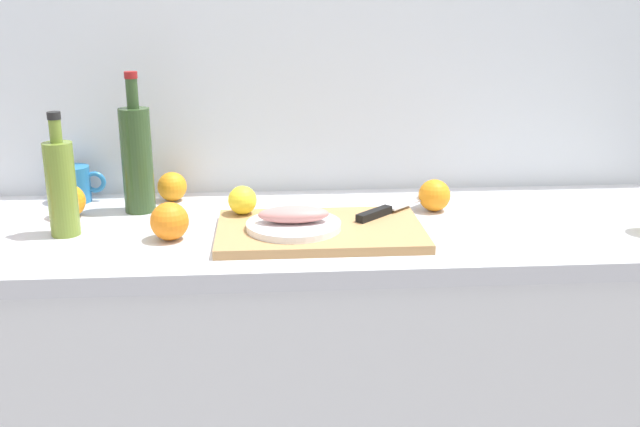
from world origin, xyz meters
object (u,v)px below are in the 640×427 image
chef_knife (388,209)px  coffee_mug_0 (75,184)px  cutting_board (320,231)px  wine_bottle (137,157)px  lemon_0 (242,200)px  olive_oil_bottle (61,186)px  orange_0 (170,221)px  fish_fillet (294,214)px  white_plate (294,226)px

chef_knife → coffee_mug_0: 0.81m
coffee_mug_0 → cutting_board: bearing=-27.4°
chef_knife → wine_bottle: 0.62m
lemon_0 → olive_oil_bottle: 0.40m
cutting_board → orange_0: 0.33m
cutting_board → coffee_mug_0: coffee_mug_0 is taller
cutting_board → orange_0: bearing=-178.7°
wine_bottle → fish_fillet: bearing=-31.9°
white_plate → orange_0: size_ratio=2.48×
fish_fillet → lemon_0: 0.17m
chef_knife → olive_oil_bottle: size_ratio=0.83×
coffee_mug_0 → olive_oil_bottle: bearing=-80.9°
orange_0 → olive_oil_bottle: bearing=167.6°
cutting_board → wine_bottle: size_ratio=1.34×
chef_knife → lemon_0: 0.34m
wine_bottle → olive_oil_bottle: bearing=-128.4°
chef_knife → orange_0: 0.50m
fish_fillet → chef_knife: (0.23, 0.10, -0.02)m
white_plate → chef_knife: chef_knife is taller
fish_fillet → orange_0: size_ratio=1.86×
lemon_0 → white_plate: bearing=-46.4°
wine_bottle → chef_knife: bearing=-11.8°
chef_knife → coffee_mug_0: (-0.77, 0.22, 0.02)m
chef_knife → olive_oil_bottle: 0.74m
olive_oil_bottle → coffee_mug_0: 0.28m
white_plate → chef_knife: (0.23, 0.10, 0.00)m
fish_fillet → coffee_mug_0: bearing=149.2°
white_plate → coffee_mug_0: 0.64m
white_plate → coffee_mug_0: bearing=149.2°
wine_bottle → orange_0: wine_bottle is taller
fish_fillet → cutting_board: bearing=11.7°
coffee_mug_0 → orange_0: bearing=-49.1°
coffee_mug_0 → orange_0: (0.28, -0.32, -0.00)m
chef_knife → olive_oil_bottle: bearing=139.8°
chef_knife → orange_0: orange_0 is taller
cutting_board → coffee_mug_0: bearing=152.6°
white_plate → wine_bottle: 0.45m
white_plate → wine_bottle: size_ratio=0.61×
lemon_0 → wine_bottle: (-0.25, 0.11, 0.08)m
fish_fillet → wine_bottle: wine_bottle is taller
white_plate → orange_0: bearing=178.9°
fish_fillet → coffee_mug_0: size_ratio=1.25×
cutting_board → lemon_0: bearing=148.1°
chef_knife → cutting_board: bearing=165.1°
chef_knife → coffee_mug_0: size_ratio=1.83×
white_plate → wine_bottle: wine_bottle is taller
white_plate → fish_fillet: (-0.00, 0.00, 0.03)m
orange_0 → cutting_board: bearing=1.3°
lemon_0 → coffee_mug_0: size_ratio=0.54×
cutting_board → olive_oil_bottle: (-0.56, 0.04, 0.10)m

